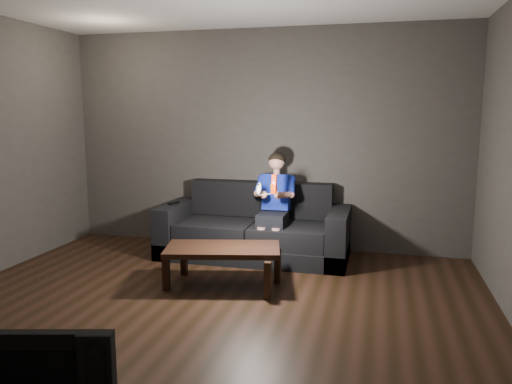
# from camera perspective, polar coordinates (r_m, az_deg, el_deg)

# --- Properties ---
(floor) EXTENTS (5.00, 5.00, 0.00)m
(floor) POSITION_cam_1_polar(r_m,az_deg,el_deg) (4.19, -7.42, -14.86)
(floor) COLOR black
(floor) RESTS_ON ground
(back_wall) EXTENTS (5.00, 0.04, 2.70)m
(back_wall) POSITION_cam_1_polar(r_m,az_deg,el_deg) (6.23, 0.80, 5.97)
(back_wall) COLOR #3E3936
(back_wall) RESTS_ON ground
(sofa) EXTENTS (2.19, 0.95, 0.85)m
(sofa) POSITION_cam_1_polar(r_m,az_deg,el_deg) (5.92, -0.15, -4.73)
(sofa) COLOR black
(sofa) RESTS_ON floor
(child) EXTENTS (0.47, 0.57, 1.15)m
(child) POSITION_cam_1_polar(r_m,az_deg,el_deg) (5.72, 2.13, -0.62)
(child) COLOR black
(child) RESTS_ON sofa
(wii_remote_red) EXTENTS (0.05, 0.08, 0.21)m
(wii_remote_red) POSITION_cam_1_polar(r_m,az_deg,el_deg) (5.24, 2.08, 0.89)
(wii_remote_red) COLOR #EA2900
(wii_remote_red) RESTS_ON child
(nunchuk_white) EXTENTS (0.07, 0.09, 0.14)m
(nunchuk_white) POSITION_cam_1_polar(r_m,az_deg,el_deg) (5.29, 0.33, 0.40)
(nunchuk_white) COLOR white
(nunchuk_white) RESTS_ON child
(wii_remote_black) EXTENTS (0.08, 0.17, 0.03)m
(wii_remote_black) POSITION_cam_1_polar(r_m,az_deg,el_deg) (6.09, -9.38, -1.22)
(wii_remote_black) COLOR black
(wii_remote_black) RESTS_ON sofa
(coffee_table) EXTENTS (1.20, 0.78, 0.40)m
(coffee_table) POSITION_cam_1_polar(r_m,az_deg,el_deg) (4.90, -3.82, -6.87)
(coffee_table) COLOR black
(coffee_table) RESTS_ON floor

